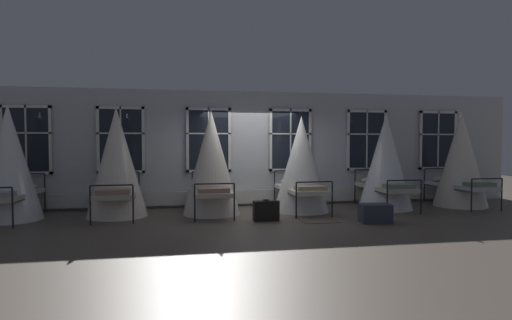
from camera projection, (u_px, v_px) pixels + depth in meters
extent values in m
plane|color=brown|center=(257.00, 212.00, 10.42)|extent=(28.96, 28.96, 0.00)
cube|color=silver|center=(250.00, 149.00, 11.45)|extent=(15.48, 0.10, 3.07)
cube|color=black|center=(26.00, 140.00, 10.33)|extent=(1.17, 0.02, 1.70)
cube|color=silver|center=(27.00, 173.00, 10.36)|extent=(1.17, 0.06, 0.07)
cube|color=silver|center=(25.00, 106.00, 10.29)|extent=(1.17, 0.06, 0.07)
cube|color=silver|center=(2.00, 140.00, 10.23)|extent=(0.07, 0.06, 1.70)
cube|color=silver|center=(50.00, 140.00, 10.43)|extent=(0.07, 0.06, 1.70)
cube|color=silver|center=(26.00, 140.00, 10.33)|extent=(0.04, 0.06, 1.70)
cube|color=silver|center=(26.00, 133.00, 10.32)|extent=(1.17, 0.06, 0.04)
cube|color=black|center=(121.00, 140.00, 10.73)|extent=(1.17, 0.02, 1.70)
cube|color=silver|center=(121.00, 172.00, 10.76)|extent=(1.17, 0.06, 0.07)
cube|color=silver|center=(120.00, 108.00, 10.70)|extent=(1.17, 0.06, 0.07)
cube|color=silver|center=(98.00, 140.00, 10.63)|extent=(0.07, 0.06, 1.70)
cube|color=silver|center=(143.00, 140.00, 10.83)|extent=(0.07, 0.06, 1.70)
cube|color=silver|center=(121.00, 140.00, 10.73)|extent=(0.04, 0.06, 1.70)
cube|color=silver|center=(121.00, 133.00, 10.72)|extent=(1.17, 0.06, 0.04)
cube|color=black|center=(209.00, 140.00, 11.13)|extent=(1.17, 0.02, 1.70)
cube|color=silver|center=(209.00, 171.00, 11.17)|extent=(1.17, 0.06, 0.07)
cube|color=silver|center=(209.00, 109.00, 11.10)|extent=(1.17, 0.06, 0.07)
cube|color=silver|center=(187.00, 140.00, 11.03)|extent=(0.07, 0.06, 1.70)
cube|color=silver|center=(230.00, 140.00, 11.23)|extent=(0.07, 0.06, 1.70)
cube|color=silver|center=(209.00, 140.00, 11.13)|extent=(0.04, 0.06, 1.70)
cube|color=silver|center=(209.00, 134.00, 11.12)|extent=(1.17, 0.06, 0.04)
cube|color=black|center=(290.00, 140.00, 11.53)|extent=(1.17, 0.02, 1.70)
cube|color=silver|center=(290.00, 170.00, 11.57)|extent=(1.17, 0.06, 0.07)
cube|color=silver|center=(291.00, 110.00, 11.50)|extent=(1.17, 0.06, 0.07)
cube|color=silver|center=(271.00, 140.00, 11.43)|extent=(0.07, 0.06, 1.70)
cube|color=silver|center=(310.00, 140.00, 11.63)|extent=(0.07, 0.06, 1.70)
cube|color=silver|center=(290.00, 140.00, 11.53)|extent=(0.04, 0.06, 1.70)
cube|color=silver|center=(290.00, 134.00, 11.53)|extent=(1.17, 0.06, 0.04)
cube|color=black|center=(367.00, 140.00, 11.94)|extent=(1.17, 0.02, 1.70)
cube|color=silver|center=(366.00, 169.00, 11.97)|extent=(1.17, 0.06, 0.07)
cube|color=silver|center=(367.00, 111.00, 11.90)|extent=(1.17, 0.06, 0.07)
cube|color=silver|center=(348.00, 140.00, 11.84)|extent=(0.07, 0.06, 1.70)
cube|color=silver|center=(385.00, 140.00, 12.04)|extent=(0.07, 0.06, 1.70)
cube|color=silver|center=(367.00, 140.00, 11.94)|extent=(0.04, 0.06, 1.70)
cube|color=silver|center=(367.00, 134.00, 11.93)|extent=(1.17, 0.06, 0.04)
cube|color=black|center=(438.00, 140.00, 12.34)|extent=(1.17, 0.02, 1.70)
cube|color=silver|center=(437.00, 168.00, 12.37)|extent=(1.17, 0.06, 0.07)
cube|color=silver|center=(438.00, 112.00, 12.30)|extent=(1.17, 0.06, 0.07)
cube|color=silver|center=(421.00, 140.00, 12.24)|extent=(0.07, 0.06, 1.70)
cube|color=silver|center=(455.00, 140.00, 12.44)|extent=(0.07, 0.06, 1.70)
cube|color=silver|center=(438.00, 140.00, 12.34)|extent=(0.04, 0.06, 1.70)
cube|color=silver|center=(438.00, 134.00, 12.33)|extent=(1.17, 0.06, 0.04)
cube|color=silver|center=(250.00, 196.00, 11.38)|extent=(11.71, 0.10, 0.36)
cylinder|color=black|center=(7.00, 194.00, 10.18)|extent=(0.04, 0.04, 0.95)
cylinder|color=black|center=(45.00, 193.00, 10.32)|extent=(0.04, 0.04, 0.95)
cylinder|color=black|center=(13.00, 208.00, 8.41)|extent=(0.04, 0.04, 0.82)
cylinder|color=black|center=(30.00, 197.00, 9.36)|extent=(0.07, 1.94, 0.03)
cylinder|color=black|center=(26.00, 174.00, 10.23)|extent=(0.85, 0.05, 0.03)
cube|color=#B7B2A3|center=(9.00, 195.00, 9.29)|extent=(0.91, 1.98, 0.10)
ellipsoid|color=beige|center=(22.00, 186.00, 10.01)|extent=(0.66, 0.41, 0.14)
cone|color=white|center=(9.00, 162.00, 9.26)|extent=(1.37, 1.37, 2.55)
cylinder|color=black|center=(104.00, 191.00, 10.62)|extent=(0.04, 0.04, 0.95)
cylinder|color=black|center=(139.00, 191.00, 10.79)|extent=(0.04, 0.04, 0.95)
cylinder|color=black|center=(90.00, 205.00, 8.72)|extent=(0.04, 0.04, 0.82)
cylinder|color=black|center=(133.00, 204.00, 8.90)|extent=(0.04, 0.04, 0.82)
cylinder|color=black|center=(98.00, 195.00, 9.67)|extent=(0.08, 1.94, 0.03)
cylinder|color=black|center=(136.00, 194.00, 9.84)|extent=(0.08, 1.94, 0.03)
cylinder|color=black|center=(121.00, 172.00, 10.69)|extent=(0.85, 0.05, 0.03)
cylinder|color=black|center=(112.00, 185.00, 8.79)|extent=(0.85, 0.05, 0.03)
cube|color=#B7B2A3|center=(117.00, 193.00, 9.75)|extent=(0.92, 1.98, 0.10)
ellipsoid|color=silver|center=(121.00, 184.00, 10.46)|extent=(0.66, 0.42, 0.14)
cube|color=gray|center=(113.00, 192.00, 9.05)|extent=(0.71, 0.38, 0.10)
cone|color=silver|center=(117.00, 162.00, 9.72)|extent=(1.37, 1.37, 2.53)
cylinder|color=black|center=(192.00, 190.00, 10.96)|extent=(0.04, 0.04, 0.95)
cylinder|color=black|center=(225.00, 189.00, 11.11)|extent=(0.04, 0.04, 0.95)
cylinder|color=black|center=(195.00, 203.00, 9.05)|extent=(0.04, 0.04, 0.82)
cylinder|color=black|center=(234.00, 202.00, 9.20)|extent=(0.04, 0.04, 0.82)
cylinder|color=black|center=(193.00, 194.00, 10.00)|extent=(0.05, 1.94, 0.03)
cylinder|color=black|center=(229.00, 193.00, 10.15)|extent=(0.05, 1.94, 0.03)
cylinder|color=black|center=(209.00, 172.00, 11.01)|extent=(0.85, 0.04, 0.03)
cylinder|color=black|center=(215.00, 184.00, 9.11)|extent=(0.85, 0.04, 0.03)
cube|color=beige|center=(211.00, 191.00, 10.08)|extent=(0.89, 1.97, 0.10)
ellipsoid|color=silver|center=(209.00, 183.00, 10.79)|extent=(0.66, 0.40, 0.14)
cube|color=gray|center=(214.00, 190.00, 9.37)|extent=(0.70, 0.36, 0.10)
cone|color=silver|center=(211.00, 163.00, 10.05)|extent=(1.37, 1.37, 2.45)
cylinder|color=black|center=(275.00, 188.00, 11.35)|extent=(0.04, 0.04, 0.95)
cylinder|color=black|center=(305.00, 188.00, 11.52)|extent=(0.04, 0.04, 0.95)
cylinder|color=black|center=(296.00, 201.00, 9.45)|extent=(0.04, 0.04, 0.82)
cylinder|color=black|center=(332.00, 199.00, 9.63)|extent=(0.04, 0.04, 0.82)
cylinder|color=black|center=(284.00, 192.00, 10.40)|extent=(0.08, 1.94, 0.03)
cylinder|color=black|center=(317.00, 191.00, 10.57)|extent=(0.08, 1.94, 0.03)
cylinder|color=black|center=(290.00, 170.00, 11.41)|extent=(0.85, 0.05, 0.03)
cylinder|color=black|center=(314.00, 182.00, 9.52)|extent=(0.85, 0.05, 0.03)
cube|color=silver|center=(301.00, 189.00, 10.48)|extent=(0.93, 1.98, 0.10)
ellipsoid|color=silver|center=(292.00, 182.00, 11.19)|extent=(0.66, 0.42, 0.14)
cube|color=tan|center=(311.00, 188.00, 9.78)|extent=(0.71, 0.38, 0.10)
cone|color=white|center=(301.00, 164.00, 10.46)|extent=(1.37, 1.37, 2.35)
cylinder|color=black|center=(355.00, 187.00, 11.79)|extent=(0.04, 0.04, 0.95)
cylinder|color=black|center=(384.00, 186.00, 11.92)|extent=(0.04, 0.04, 0.95)
cylinder|color=black|center=(387.00, 198.00, 9.87)|extent=(0.04, 0.04, 0.82)
cylinder|color=black|center=(421.00, 197.00, 10.01)|extent=(0.04, 0.04, 0.82)
cylinder|color=black|center=(370.00, 190.00, 10.83)|extent=(0.08, 1.94, 0.03)
cylinder|color=black|center=(401.00, 189.00, 10.96)|extent=(0.08, 1.94, 0.03)
cylinder|color=black|center=(370.00, 169.00, 11.83)|extent=(0.85, 0.05, 0.03)
cylinder|color=black|center=(404.00, 180.00, 9.92)|extent=(0.85, 0.05, 0.03)
cube|color=#B7B2A3|center=(385.00, 187.00, 10.89)|extent=(0.92, 1.98, 0.10)
ellipsoid|color=silver|center=(373.00, 180.00, 11.61)|extent=(0.66, 0.42, 0.14)
cube|color=slate|center=(399.00, 186.00, 10.19)|extent=(0.71, 0.38, 0.10)
cone|color=white|center=(386.00, 161.00, 10.86)|extent=(1.37, 1.37, 2.45)
cylinder|color=black|center=(424.00, 185.00, 12.19)|extent=(0.04, 0.04, 0.95)
cylinder|color=black|center=(451.00, 185.00, 12.36)|extent=(0.04, 0.04, 0.95)
cylinder|color=black|center=(471.00, 196.00, 10.29)|extent=(0.04, 0.04, 0.82)
cylinder|color=black|center=(502.00, 195.00, 10.46)|extent=(0.04, 0.04, 0.82)
cylinder|color=black|center=(446.00, 188.00, 11.24)|extent=(0.07, 1.94, 0.03)
cylinder|color=black|center=(474.00, 187.00, 11.41)|extent=(0.07, 1.94, 0.03)
cylinder|color=black|center=(438.00, 169.00, 12.25)|extent=(0.85, 0.05, 0.03)
cylinder|color=black|center=(487.00, 179.00, 10.36)|extent=(0.85, 0.05, 0.03)
cube|color=silver|center=(460.00, 186.00, 11.32)|extent=(0.91, 1.98, 0.10)
ellipsoid|color=#B7B2A3|center=(443.00, 179.00, 12.03)|extent=(0.66, 0.41, 0.14)
cube|color=slate|center=(479.00, 185.00, 10.62)|extent=(0.71, 0.37, 0.10)
cone|color=silver|center=(461.00, 159.00, 11.29)|extent=(1.37, 1.37, 2.55)
cube|color=brown|center=(320.00, 221.00, 9.19)|extent=(0.80, 0.56, 0.01)
cube|color=black|center=(266.00, 211.00, 9.21)|extent=(0.57, 0.22, 0.44)
cube|color=tan|center=(265.00, 210.00, 9.31)|extent=(0.50, 0.03, 0.03)
torus|color=black|center=(266.00, 200.00, 9.20)|extent=(0.15, 0.15, 0.02)
cube|color=#2D3342|center=(375.00, 213.00, 9.02)|extent=(0.68, 0.46, 0.40)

